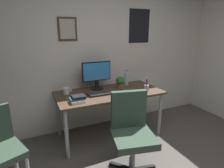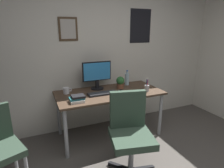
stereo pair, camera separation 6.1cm
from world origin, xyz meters
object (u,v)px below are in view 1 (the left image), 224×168
keyboard (103,93)px  book_stack_left (78,99)px  coffee_mug_near (66,91)px  computer_mouse (121,91)px  monitor (97,74)px  water_bottle (126,79)px  potted_plant (120,82)px  office_chair (131,129)px  pen_cup (147,88)px

keyboard → book_stack_left: bearing=-160.5°
coffee_mug_near → book_stack_left: 0.39m
keyboard → computer_mouse: 0.30m
book_stack_left → monitor: bearing=45.4°
water_bottle → coffee_mug_near: (-1.03, -0.05, -0.06)m
keyboard → potted_plant: (0.36, 0.15, 0.09)m
monitor → book_stack_left: bearing=-134.6°
water_bottle → potted_plant: water_bottle is taller
office_chair → potted_plant: 1.00m
office_chair → potted_plant: bearing=71.3°
coffee_mug_near → potted_plant: (0.84, -0.09, 0.06)m
water_bottle → pen_cup: (0.12, -0.43, -0.05)m
coffee_mug_near → book_stack_left: bearing=-79.5°
potted_plant → book_stack_left: 0.82m
keyboard → computer_mouse: size_ratio=3.91×
water_bottle → office_chair: bearing=-115.7°
coffee_mug_near → potted_plant: size_ratio=0.66×
monitor → potted_plant: monitor is taller
keyboard → computer_mouse: computer_mouse is taller
water_bottle → pen_cup: 0.45m
water_bottle → book_stack_left: (-0.96, -0.43, -0.07)m
coffee_mug_near → book_stack_left: size_ratio=0.65×
computer_mouse → pen_cup: bearing=-18.9°
water_bottle → potted_plant: (-0.19, -0.14, -0.00)m
monitor → computer_mouse: (0.29, -0.30, -0.22)m
pen_cup → book_stack_left: size_ratio=1.02×
computer_mouse → office_chair: bearing=-108.6°
office_chair → keyboard: office_chair is taller
monitor → keyboard: monitor is taller
office_chair → book_stack_left: (-0.46, 0.60, 0.23)m
coffee_mug_near → water_bottle: bearing=2.8°
computer_mouse → book_stack_left: bearing=-169.5°
monitor → pen_cup: size_ratio=2.30×
monitor → water_bottle: monitor is taller
office_chair → book_stack_left: 0.79m
keyboard → potted_plant: bearing=23.4°
potted_plant → pen_cup: (0.31, -0.29, -0.05)m
monitor → potted_plant: (0.34, -0.13, -0.13)m
potted_plant → office_chair: bearing=-108.7°
keyboard → water_bottle: size_ratio=1.70×
water_bottle → book_stack_left: water_bottle is taller
office_chair → coffee_mug_near: size_ratio=7.43×
office_chair → potted_plant: size_ratio=4.87×
keyboard → coffee_mug_near: 0.54m
potted_plant → book_stack_left: size_ratio=1.00×
coffee_mug_near → computer_mouse: bearing=-18.0°
computer_mouse → coffee_mug_near: coffee_mug_near is taller
pen_cup → book_stack_left: pen_cup is taller
monitor → coffee_mug_near: monitor is taller
water_bottle → coffee_mug_near: water_bottle is taller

